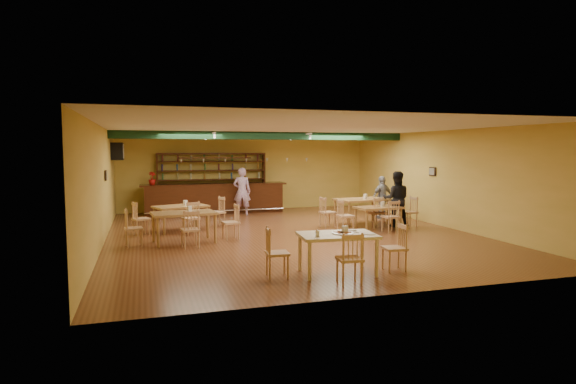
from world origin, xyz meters
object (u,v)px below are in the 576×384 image
object	(u,v)px
dining_table_b	(361,211)
dining_table_d	(378,218)
patron_bar	(242,191)
patron_right_a	(396,199)
bar_counter	(215,198)
dining_table_c	(184,227)
dining_table_a	(181,218)
near_table	(337,254)

from	to	relation	value
dining_table_b	dining_table_d	world-z (taller)	dining_table_b
dining_table_b	dining_table_d	xyz separation A→B (m)	(0.08, -1.01, -0.07)
patron_bar	patron_right_a	world-z (taller)	patron_bar
bar_counter	patron_right_a	xyz separation A→B (m)	(4.96, -4.86, 0.30)
dining_table_d	dining_table_c	bearing A→B (deg)	-179.59
dining_table_c	dining_table_a	bearing A→B (deg)	81.34
dining_table_a	dining_table_d	xyz separation A→B (m)	(5.77, -1.40, -0.04)
bar_counter	dining_table_c	xyz separation A→B (m)	(-1.60, -5.60, -0.17)
bar_counter	near_table	xyz separation A→B (m)	(0.97, -9.65, -0.17)
dining_table_a	patron_right_a	bearing A→B (deg)	-29.68
patron_right_a	patron_bar	bearing A→B (deg)	-19.59
dining_table_d	patron_bar	bearing A→B (deg)	123.44
patron_right_a	dining_table_b	bearing A→B (deg)	-19.84
patron_right_a	dining_table_d	bearing A→B (deg)	41.01
bar_counter	dining_table_c	bearing A→B (deg)	-105.93
dining_table_b	patron_right_a	world-z (taller)	patron_right_a
patron_bar	patron_right_a	distance (m)	5.73
bar_counter	dining_table_b	bearing A→B (deg)	-44.31
dining_table_c	patron_bar	xyz separation A→B (m)	(2.49, 4.78, 0.48)
patron_right_a	bar_counter	bearing A→B (deg)	-19.26
bar_counter	patron_bar	world-z (taller)	patron_bar
dining_table_c	near_table	size ratio (longest dim) A/B	1.09
dining_table_a	patron_right_a	xyz separation A→B (m)	(6.49, -1.20, 0.49)
dining_table_a	patron_right_a	size ratio (longest dim) A/B	0.86
near_table	dining_table_c	bearing A→B (deg)	127.76
bar_counter	dining_table_b	size ratio (longest dim) A/B	3.30
near_table	patron_bar	xyz separation A→B (m)	(-0.08, 8.82, 0.49)
bar_counter	patron_bar	xyz separation A→B (m)	(0.89, -0.83, 0.31)
dining_table_b	patron_bar	size ratio (longest dim) A/B	0.94
dining_table_a	dining_table_c	bearing A→B (deg)	-111.18
dining_table_c	dining_table_d	world-z (taller)	dining_table_c
dining_table_c	patron_right_a	bearing A→B (deg)	-0.27
bar_counter	patron_bar	bearing A→B (deg)	-42.88
dining_table_c	near_table	bearing A→B (deg)	-64.27
dining_table_d	dining_table_a	bearing A→B (deg)	161.50
dining_table_d	patron_bar	world-z (taller)	patron_bar
dining_table_c	dining_table_d	bearing A→B (deg)	-1.47
patron_bar	dining_table_c	bearing A→B (deg)	76.81
dining_table_b	dining_table_d	size ratio (longest dim) A/B	1.21
dining_table_d	patron_right_a	distance (m)	0.92
dining_table_a	near_table	world-z (taller)	near_table
dining_table_c	dining_table_d	distance (m)	5.86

